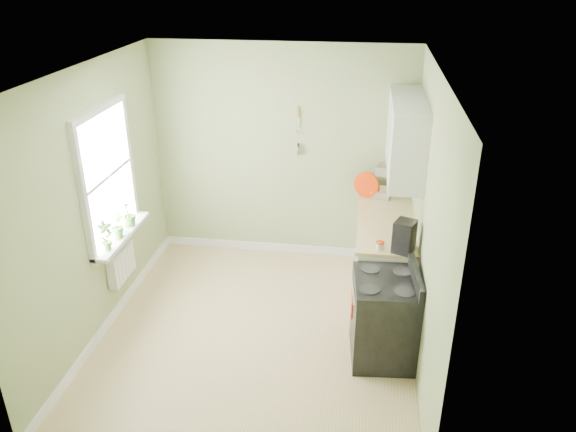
# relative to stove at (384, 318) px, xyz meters

# --- Properties ---
(floor) EXTENTS (3.20, 3.60, 0.02)m
(floor) POSITION_rel_stove_xyz_m (-1.28, 0.18, -0.44)
(floor) COLOR tan
(floor) RESTS_ON ground
(ceiling) EXTENTS (3.20, 3.60, 0.02)m
(ceiling) POSITION_rel_stove_xyz_m (-1.28, 0.18, 2.28)
(ceiling) COLOR white
(ceiling) RESTS_ON wall_back
(wall_back) EXTENTS (3.20, 0.02, 2.70)m
(wall_back) POSITION_rel_stove_xyz_m (-1.28, 1.99, 0.92)
(wall_back) COLOR #9AA872
(wall_back) RESTS_ON floor
(wall_left) EXTENTS (0.02, 3.60, 2.70)m
(wall_left) POSITION_rel_stove_xyz_m (-2.89, 0.18, 0.92)
(wall_left) COLOR #9AA872
(wall_left) RESTS_ON floor
(wall_right) EXTENTS (0.02, 3.60, 2.70)m
(wall_right) POSITION_rel_stove_xyz_m (0.33, 0.18, 0.92)
(wall_right) COLOR #9AA872
(wall_right) RESTS_ON floor
(base_cabinets) EXTENTS (0.60, 1.60, 0.87)m
(base_cabinets) POSITION_rel_stove_xyz_m (0.02, 1.18, 0.00)
(base_cabinets) COLOR white
(base_cabinets) RESTS_ON floor
(countertop) EXTENTS (0.64, 1.60, 0.04)m
(countertop) POSITION_rel_stove_xyz_m (0.01, 1.18, 0.46)
(countertop) COLOR #D8C084
(countertop) RESTS_ON base_cabinets
(upper_cabinets) EXTENTS (0.35, 1.40, 0.80)m
(upper_cabinets) POSITION_rel_stove_xyz_m (0.15, 1.28, 1.42)
(upper_cabinets) COLOR white
(upper_cabinets) RESTS_ON wall_right
(window) EXTENTS (0.06, 1.14, 1.44)m
(window) POSITION_rel_stove_xyz_m (-2.86, 0.48, 1.12)
(window) COLOR white
(window) RESTS_ON wall_left
(window_sill) EXTENTS (0.18, 1.14, 0.04)m
(window_sill) POSITION_rel_stove_xyz_m (-2.79, 0.48, 0.45)
(window_sill) COLOR white
(window_sill) RESTS_ON wall_left
(radiator) EXTENTS (0.12, 0.50, 0.35)m
(radiator) POSITION_rel_stove_xyz_m (-2.82, 0.43, 0.12)
(radiator) COLOR white
(radiator) RESTS_ON wall_left
(wall_utensils) EXTENTS (0.02, 0.14, 0.58)m
(wall_utensils) POSITION_rel_stove_xyz_m (-1.08, 1.96, 1.13)
(wall_utensils) COLOR #D8C084
(wall_utensils) RESTS_ON wall_back
(stove) EXTENTS (0.66, 0.74, 0.97)m
(stove) POSITION_rel_stove_xyz_m (0.00, 0.00, 0.00)
(stove) COLOR black
(stove) RESTS_ON floor
(stand_mixer) EXTENTS (0.30, 0.40, 0.45)m
(stand_mixer) POSITION_rel_stove_xyz_m (-0.02, 1.93, 0.67)
(stand_mixer) COLOR #B2B2B7
(stand_mixer) RESTS_ON countertop
(kettle) EXTENTS (0.17, 0.10, 0.18)m
(kettle) POSITION_rel_stove_xyz_m (-0.18, 1.90, 0.57)
(kettle) COLOR silver
(kettle) RESTS_ON countertop
(coffee_maker) EXTENTS (0.25, 0.26, 0.33)m
(coffee_maker) POSITION_rel_stove_xyz_m (0.16, 0.48, 0.63)
(coffee_maker) COLOR black
(coffee_maker) RESTS_ON countertop
(red_tray) EXTENTS (0.31, 0.18, 0.32)m
(red_tray) POSITION_rel_stove_xyz_m (-0.23, 1.82, 0.64)
(red_tray) COLOR #B22703
(red_tray) RESTS_ON countertop
(jar) EXTENTS (0.08, 0.08, 0.09)m
(jar) POSITION_rel_stove_xyz_m (-0.07, 0.48, 0.52)
(jar) COLOR #BFAE95
(jar) RESTS_ON countertop
(plant_a) EXTENTS (0.20, 0.20, 0.32)m
(plant_a) POSITION_rel_stove_xyz_m (-2.78, 0.12, 0.63)
(plant_a) COLOR #446E2B
(plant_a) RESTS_ON window_sill
(plant_b) EXTENTS (0.18, 0.19, 0.29)m
(plant_b) POSITION_rel_stove_xyz_m (-2.78, 0.39, 0.61)
(plant_b) COLOR #446E2B
(plant_b) RESTS_ON window_sill
(plant_c) EXTENTS (0.22, 0.22, 0.28)m
(plant_c) POSITION_rel_stove_xyz_m (-2.78, 0.68, 0.61)
(plant_c) COLOR #446E2B
(plant_c) RESTS_ON window_sill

